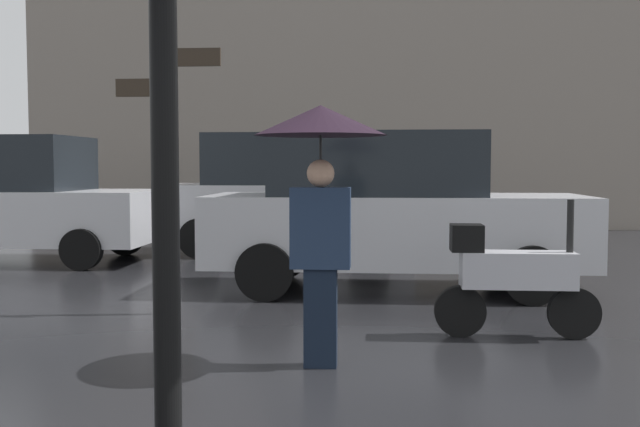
% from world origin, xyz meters
% --- Properties ---
extents(pedestrian_with_umbrella, '(1.00, 1.00, 1.98)m').
position_xyz_m(pedestrian_with_umbrella, '(0.57, 2.72, 1.58)').
color(pedestrian_with_umbrella, black).
rests_on(pedestrian_with_umbrella, ground).
extents(parked_scooter, '(1.46, 0.32, 1.23)m').
position_xyz_m(parked_scooter, '(2.18, 3.80, 0.56)').
color(parked_scooter, black).
rests_on(parked_scooter, ground).
extents(parked_car_left, '(4.57, 1.89, 1.93)m').
position_xyz_m(parked_car_left, '(1.13, 6.25, 0.98)').
color(parked_car_left, silver).
rests_on(parked_car_left, ground).
extents(parked_car_right, '(4.30, 1.92, 2.08)m').
position_xyz_m(parked_car_right, '(-0.62, 9.95, 1.04)').
color(parked_car_right, silver).
rests_on(parked_car_right, ground).
extents(parked_car_distant, '(4.22, 2.05, 1.99)m').
position_xyz_m(parked_car_distant, '(-4.78, 8.53, 0.99)').
color(parked_car_distant, silver).
rests_on(parked_car_distant, ground).
extents(street_signpost, '(1.08, 0.08, 2.87)m').
position_xyz_m(street_signpost, '(-1.14, 4.57, 1.74)').
color(street_signpost, black).
rests_on(street_signpost, ground).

